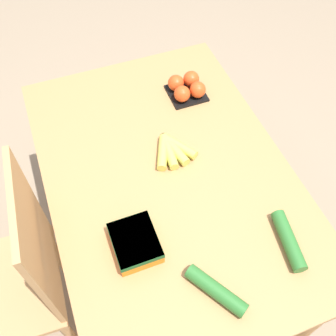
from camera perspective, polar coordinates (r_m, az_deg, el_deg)
ground_plane at (r=2.09m, az=0.00°, el=-12.33°), size 12.00×12.00×0.00m
dining_table at (r=1.53m, az=0.00°, el=-2.82°), size 1.31×0.88×0.74m
chair at (r=1.59m, az=-20.46°, el=-14.55°), size 0.44×0.42×1.01m
banana_bunch at (r=1.49m, az=0.46°, el=2.71°), size 0.17×0.17×0.04m
tomato_pack at (r=1.69m, az=2.73°, el=11.62°), size 0.15×0.15×0.08m
carrot_bag at (r=1.27m, az=-4.79°, el=-10.69°), size 0.17×0.14×0.06m
cucumber_near at (r=1.34m, az=17.11°, el=-10.01°), size 0.21×0.08×0.05m
cucumber_far at (r=1.23m, az=7.00°, el=-17.21°), size 0.20×0.14×0.05m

